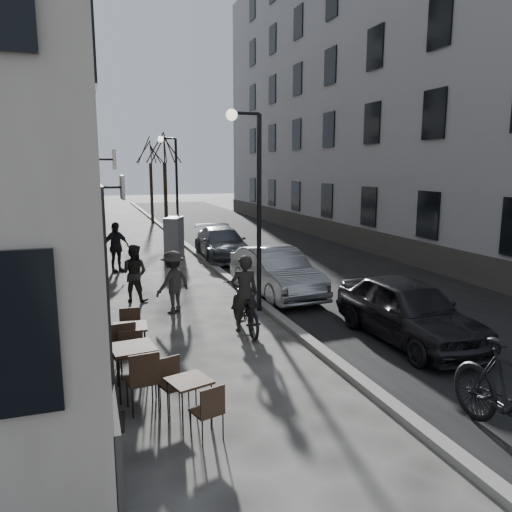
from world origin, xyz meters
TOP-DOWN VIEW (x-y plane):
  - ground at (0.00, 0.00)m, footprint 120.00×120.00m
  - road at (3.85, 16.00)m, footprint 7.30×60.00m
  - kerb at (0.20, 16.00)m, footprint 0.25×60.00m
  - building_left at (-6.00, 16.50)m, footprint 4.00×35.00m
  - building_right at (9.50, 16.50)m, footprint 4.00×35.00m
  - streetlamp_near at (-0.17, 6.00)m, footprint 0.90×0.28m
  - streetlamp_far at (-0.17, 18.00)m, footprint 0.90×0.28m
  - tree_near at (-0.10, 21.00)m, footprint 2.40×2.40m
  - tree_far at (-0.10, 27.00)m, footprint 2.40×2.40m
  - bistro_set_a at (-2.87, 0.81)m, footprint 0.76×1.43m
  - bistro_set_b at (-3.55, 2.06)m, footprint 0.76×1.71m
  - bistro_set_c at (-3.48, 3.40)m, footprint 0.66×1.55m
  - sign_board at (-3.99, 1.16)m, footprint 0.40×0.63m
  - utility_cabinet at (-0.80, 14.38)m, footprint 0.99×1.26m
  - bicycle at (-0.85, 4.57)m, footprint 0.77×2.08m
  - cyclist_rider at (-0.85, 4.57)m, footprint 0.66×0.44m
  - pedestrian_near at (-2.99, 7.99)m, footprint 0.99×0.93m
  - pedestrian_mid at (-2.15, 6.52)m, footprint 1.20×1.08m
  - pedestrian_far at (-3.24, 12.23)m, footprint 1.13×0.86m
  - car_near at (2.30, 2.80)m, footprint 1.68×4.06m
  - car_mid at (1.00, 7.38)m, footprint 1.68×4.21m
  - car_far at (1.00, 13.48)m, footprint 1.92×4.38m

SIDE VIEW (x-z plane):
  - ground at x=0.00m, z-range 0.00..0.00m
  - road at x=3.85m, z-range 0.00..0.00m
  - kerb at x=0.20m, z-range 0.00..0.12m
  - bistro_set_a at x=-2.87m, z-range 0.01..0.83m
  - sign_board at x=-3.99m, z-range -0.10..0.94m
  - bistro_set_c at x=-3.48m, z-range 0.01..0.91m
  - bistro_set_b at x=-3.55m, z-range 0.01..1.00m
  - bicycle at x=-0.85m, z-range 0.00..1.08m
  - car_far at x=1.00m, z-range 0.00..1.25m
  - car_mid at x=1.00m, z-range 0.00..1.36m
  - car_near at x=2.30m, z-range 0.00..1.37m
  - pedestrian_near at x=-2.99m, z-range 0.00..1.61m
  - pedestrian_mid at x=-2.15m, z-range 0.00..1.62m
  - utility_cabinet at x=-0.80m, z-range 0.00..1.67m
  - cyclist_rider at x=-0.85m, z-range 0.00..1.77m
  - pedestrian_far at x=-3.24m, z-range 0.00..1.79m
  - streetlamp_near at x=-0.17m, z-range 0.62..5.71m
  - streetlamp_far at x=-0.17m, z-range 0.62..5.71m
  - tree_near at x=-0.10m, z-range 1.81..7.51m
  - tree_far at x=-0.10m, z-range 1.81..7.51m
  - building_left at x=-6.00m, z-range 0.00..16.00m
  - building_right at x=9.50m, z-range 0.00..16.00m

